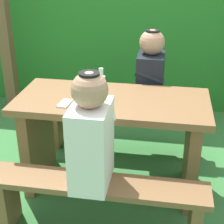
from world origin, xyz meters
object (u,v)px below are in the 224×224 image
at_px(cell_phone, 65,103).
at_px(person_white_shirt, 91,135).
at_px(picnic_table, 112,129).
at_px(bottle_left, 101,86).
at_px(person_black_coat, 150,75).
at_px(bench_far, 122,120).
at_px(bench_near, 97,197).
at_px(drinking_glass, 91,87).

bearing_deg(cell_phone, person_white_shirt, -50.02).
relative_size(picnic_table, bottle_left, 6.10).
bearing_deg(picnic_table, person_white_shirt, -93.23).
xyz_separation_m(picnic_table, person_black_coat, (0.24, 0.55, 0.25)).
xyz_separation_m(bench_far, cell_phone, (-0.31, -0.70, 0.46)).
distance_m(bench_far, person_white_shirt, 1.19).
relative_size(bench_near, bench_far, 1.00).
bearing_deg(cell_phone, bench_near, -47.34).
distance_m(drinking_glass, cell_phone, 0.28).
height_order(person_white_shirt, drinking_glass, person_white_shirt).
bearing_deg(bench_near, person_white_shirt, 173.91).
bearing_deg(person_white_shirt, drinking_glass, 102.71).
bearing_deg(bench_near, person_black_coat, 77.81).
distance_m(bench_far, bottle_left, 0.79).
bearing_deg(drinking_glass, person_white_shirt, -77.29).
height_order(person_white_shirt, bottle_left, person_white_shirt).
bearing_deg(person_white_shirt, picnic_table, 86.77).
height_order(drinking_glass, bottle_left, bottle_left).
relative_size(person_white_shirt, cell_phone, 5.14).
relative_size(bench_far, bottle_left, 6.10).
relative_size(bench_near, drinking_glass, 16.68).
height_order(bench_far, drinking_glass, drinking_glass).
height_order(person_white_shirt, cell_phone, person_white_shirt).
height_order(bench_near, person_white_shirt, person_white_shirt).
relative_size(person_white_shirt, person_black_coat, 1.00).
bearing_deg(bench_far, bench_near, -90.00).
bearing_deg(person_black_coat, bottle_left, -119.06).
height_order(bench_far, person_white_shirt, person_white_shirt).
bearing_deg(picnic_table, bench_near, -90.00).
xyz_separation_m(picnic_table, cell_phone, (-0.31, -0.15, 0.25)).
bearing_deg(cell_phone, picnic_table, 31.40).
distance_m(picnic_table, bench_far, 0.59).
bearing_deg(bench_near, cell_phone, 127.46).
relative_size(picnic_table, bench_far, 1.00).
bearing_deg(bench_far, person_white_shirt, -91.61).
bearing_deg(person_black_coat, cell_phone, -127.90).
height_order(bottle_left, cell_phone, bottle_left).
distance_m(picnic_table, bottle_left, 0.35).
xyz_separation_m(picnic_table, bench_near, (0.00, -0.55, -0.21)).
bearing_deg(bench_near, bottle_left, 97.96).
xyz_separation_m(person_white_shirt, person_black_coat, (0.27, 1.10, 0.00)).
distance_m(person_white_shirt, person_black_coat, 1.13).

